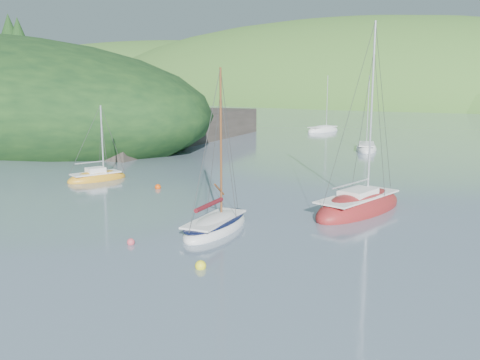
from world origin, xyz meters
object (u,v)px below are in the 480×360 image
Objects in this scene: sailboat_yellow at (97,178)px; distant_sloop_a at (366,149)px; sloop_red at (359,208)px; daysailer_white at (216,226)px; distant_sloop_c at (323,131)px.

distant_sloop_a reaches higher than sailboat_yellow.
distant_sloop_a is (-10.02, 27.52, -0.06)m from sloop_red.
daysailer_white is 9.52m from sloop_red.
sloop_red reaches higher than distant_sloop_a.
distant_sloop_a is (-5.17, 35.71, -0.05)m from daysailer_white.
sailboat_yellow is 46.61m from distant_sloop_c.
distant_sloop_a is (11.28, 29.50, -0.00)m from sailboat_yellow.
sloop_red is at bearing -47.56° from distant_sloop_c.
sloop_red is at bearing 49.47° from daysailer_white.
sloop_red is 1.34× the size of distant_sloop_c.
daysailer_white is 1.41× the size of sailboat_yellow.
distant_sloop_a is at bearing -37.08° from distant_sloop_c.
distant_sloop_c is (-23.47, 44.59, -0.06)m from sloop_red.
distant_sloop_a is 21.73m from distant_sloop_c.
distant_sloop_c reaches higher than distant_sloop_a.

